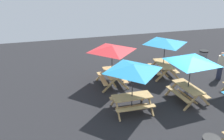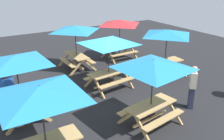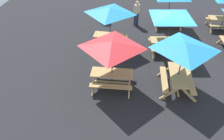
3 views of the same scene
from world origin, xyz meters
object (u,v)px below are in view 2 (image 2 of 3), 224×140
object	(u,v)px
picnic_table_1	(41,98)
picnic_table_5	(167,36)
picnic_table_0	(109,44)
person_standing	(192,86)
picnic_table_2	(120,25)
picnic_table_4	(153,69)
picnic_table_3	(16,64)
picnic_table_6	(75,32)
trash_bin_blue	(7,85)

from	to	relation	value
picnic_table_1	picnic_table_5	distance (m)	7.55
picnic_table_0	person_standing	bearing A→B (deg)	-67.33
picnic_table_1	picnic_table_2	distance (m)	9.05
picnic_table_1	picnic_table_4	xyz separation A→B (m)	(3.51, 0.05, 0.00)
picnic_table_0	picnic_table_2	bearing A→B (deg)	44.06
picnic_table_2	picnic_table_1	bearing A→B (deg)	-135.80
picnic_table_2	picnic_table_3	size ratio (longest dim) A/B	0.83
picnic_table_2	picnic_table_6	size ratio (longest dim) A/B	1.00
picnic_table_0	trash_bin_blue	size ratio (longest dim) A/B	2.87
picnic_table_3	picnic_table_4	xyz separation A→B (m)	(3.52, -2.68, 0.00)
picnic_table_2	picnic_table_5	bearing A→B (deg)	-82.36
picnic_table_1	picnic_table_3	bearing A→B (deg)	90.62
picnic_table_0	picnic_table_3	distance (m)	3.84
person_standing	picnic_table_5	bearing A→B (deg)	16.64
picnic_table_3	trash_bin_blue	distance (m)	2.49
picnic_table_1	picnic_table_6	size ratio (longest dim) A/B	1.21
picnic_table_1	picnic_table_2	world-z (taller)	same
picnic_table_0	picnic_table_2	size ratio (longest dim) A/B	1.20
picnic_table_1	picnic_table_3	size ratio (longest dim) A/B	1.00
picnic_table_4	picnic_table_1	bearing A→B (deg)	172.74
picnic_table_2	picnic_table_5	xyz separation A→B (m)	(0.48, -3.32, 0.00)
picnic_table_4	person_standing	xyz separation A→B (m)	(2.00, 0.07, -1.10)
picnic_table_0	picnic_table_2	world-z (taller)	same
picnic_table_2	trash_bin_blue	xyz separation A→B (m)	(-6.55, -1.67, -1.49)
picnic_table_3	person_standing	xyz separation A→B (m)	(5.52, -2.60, -1.10)
picnic_table_4	picnic_table_5	world-z (taller)	same
picnic_table_3	person_standing	world-z (taller)	picnic_table_3
picnic_table_2	person_standing	bearing A→B (deg)	-98.80
picnic_table_2	picnic_table_5	world-z (taller)	same
picnic_table_1	person_standing	world-z (taller)	picnic_table_1
picnic_table_3	picnic_table_4	bearing A→B (deg)	-129.57
picnic_table_1	trash_bin_blue	distance (m)	4.94
picnic_table_1	trash_bin_blue	world-z (taller)	picnic_table_1
picnic_table_0	person_standing	distance (m)	3.71
person_standing	trash_bin_blue	bearing A→B (deg)	92.81
picnic_table_0	picnic_table_1	bearing A→B (deg)	-146.08
picnic_table_1	picnic_table_6	bearing A→B (deg)	60.26
picnic_table_2	picnic_table_3	world-z (taller)	same
picnic_table_1	picnic_table_5	xyz separation A→B (m)	(6.90, 3.05, 0.00)
picnic_table_6	person_standing	xyz separation A→B (m)	(1.91, -6.06, -1.10)
picnic_table_4	picnic_table_6	world-z (taller)	same
picnic_table_5	picnic_table_6	xyz separation A→B (m)	(-3.29, 3.13, 0.00)
trash_bin_blue	person_standing	distance (m)	7.29
picnic_table_2	trash_bin_blue	distance (m)	6.92
picnic_table_3	trash_bin_blue	size ratio (longest dim) A/B	2.88
picnic_table_1	picnic_table_5	bearing A→B (deg)	24.38
picnic_table_0	picnic_table_6	distance (m)	2.97
picnic_table_2	person_standing	size ratio (longest dim) A/B	1.40
trash_bin_blue	picnic_table_0	bearing A→B (deg)	-20.75
trash_bin_blue	picnic_table_4	bearing A→B (deg)	-51.94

